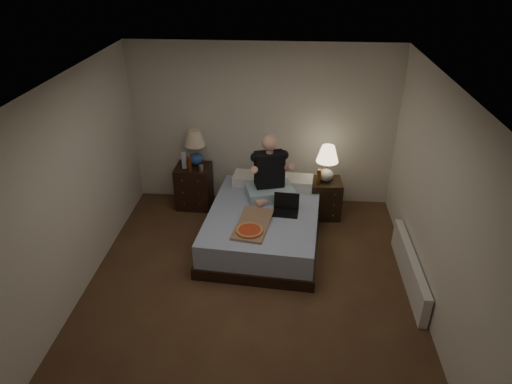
# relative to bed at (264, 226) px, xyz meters

# --- Properties ---
(floor) EXTENTS (4.00, 4.50, 0.00)m
(floor) POSITION_rel_bed_xyz_m (-0.10, -1.04, -0.24)
(floor) COLOR brown
(floor) RESTS_ON ground
(ceiling) EXTENTS (4.00, 4.50, 0.00)m
(ceiling) POSITION_rel_bed_xyz_m (-0.10, -1.04, 2.26)
(ceiling) COLOR white
(ceiling) RESTS_ON ground
(wall_back) EXTENTS (4.00, 0.00, 2.50)m
(wall_back) POSITION_rel_bed_xyz_m (-0.10, 1.21, 1.01)
(wall_back) COLOR beige
(wall_back) RESTS_ON ground
(wall_front) EXTENTS (4.00, 0.00, 2.50)m
(wall_front) POSITION_rel_bed_xyz_m (-0.10, -3.29, 1.01)
(wall_front) COLOR beige
(wall_front) RESTS_ON ground
(wall_left) EXTENTS (0.00, 4.50, 2.50)m
(wall_left) POSITION_rel_bed_xyz_m (-2.10, -1.04, 1.01)
(wall_left) COLOR beige
(wall_left) RESTS_ON ground
(wall_right) EXTENTS (0.00, 4.50, 2.50)m
(wall_right) POSITION_rel_bed_xyz_m (1.90, -1.04, 1.01)
(wall_right) COLOR beige
(wall_right) RESTS_ON ground
(bed) EXTENTS (1.63, 2.07, 0.49)m
(bed) POSITION_rel_bed_xyz_m (0.00, 0.00, 0.00)
(bed) COLOR #5E7ABD
(bed) RESTS_ON floor
(nightstand_left) EXTENTS (0.54, 0.49, 0.68)m
(nightstand_left) POSITION_rel_bed_xyz_m (-1.15, 0.90, 0.10)
(nightstand_left) COLOR black
(nightstand_left) RESTS_ON floor
(nightstand_right) EXTENTS (0.48, 0.44, 0.59)m
(nightstand_right) POSITION_rel_bed_xyz_m (0.88, 0.73, 0.05)
(nightstand_right) COLOR black
(nightstand_right) RESTS_ON floor
(lamp_left) EXTENTS (0.35, 0.35, 0.56)m
(lamp_left) POSITION_rel_bed_xyz_m (-1.11, 0.98, 0.72)
(lamp_left) COLOR #294896
(lamp_left) RESTS_ON nightstand_left
(lamp_right) EXTENTS (0.40, 0.40, 0.56)m
(lamp_right) POSITION_rel_bed_xyz_m (0.87, 0.74, 0.63)
(lamp_right) COLOR #979890
(lamp_right) RESTS_ON nightstand_right
(water_bottle) EXTENTS (0.07, 0.07, 0.25)m
(water_bottle) POSITION_rel_bed_xyz_m (-1.26, 0.84, 0.56)
(water_bottle) COLOR silver
(water_bottle) RESTS_ON nightstand_left
(soda_can) EXTENTS (0.07, 0.07, 0.10)m
(soda_can) POSITION_rel_bed_xyz_m (-0.99, 0.75, 0.49)
(soda_can) COLOR #B6B6B1
(soda_can) RESTS_ON nightstand_left
(beer_bottle_left) EXTENTS (0.06, 0.06, 0.23)m
(beer_bottle_left) POSITION_rel_bed_xyz_m (-1.16, 0.73, 0.55)
(beer_bottle_left) COLOR #58230C
(beer_bottle_left) RESTS_ON nightstand_left
(beer_bottle_right) EXTENTS (0.06, 0.06, 0.23)m
(beer_bottle_right) POSITION_rel_bed_xyz_m (0.76, 0.64, 0.47)
(beer_bottle_right) COLOR #542F0C
(beer_bottle_right) RESTS_ON nightstand_right
(person) EXTENTS (0.78, 0.68, 0.93)m
(person) POSITION_rel_bed_xyz_m (0.06, 0.38, 0.71)
(person) COLOR black
(person) RESTS_ON bed
(laptop) EXTENTS (0.36, 0.31, 0.24)m
(laptop) POSITION_rel_bed_xyz_m (0.29, -0.05, 0.36)
(laptop) COLOR black
(laptop) RESTS_ON bed
(pizza_box) EXTENTS (0.52, 0.81, 0.08)m
(pizza_box) POSITION_rel_bed_xyz_m (-0.15, -0.58, 0.28)
(pizza_box) COLOR #9E7A5F
(pizza_box) RESTS_ON bed
(radiator) EXTENTS (0.10, 1.60, 0.40)m
(radiator) POSITION_rel_bed_xyz_m (1.83, -0.75, -0.04)
(radiator) COLOR silver
(radiator) RESTS_ON floor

